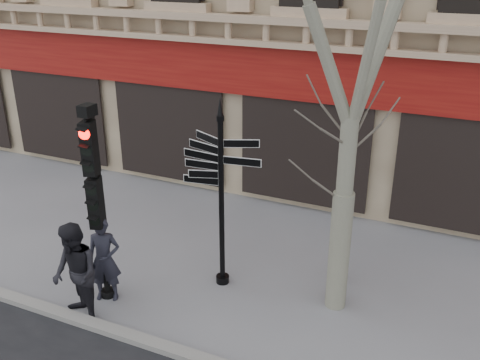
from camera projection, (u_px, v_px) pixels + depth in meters
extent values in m
plane|color=slate|center=(220.00, 310.00, 10.20)|extent=(80.00, 80.00, 0.00)
cube|color=gray|center=(183.00, 354.00, 9.01)|extent=(80.00, 0.25, 0.12)
cube|color=maroon|center=(307.00, 74.00, 12.90)|extent=(28.00, 0.25, 1.30)
cube|color=tan|center=(306.00, 34.00, 12.32)|extent=(28.00, 0.35, 0.74)
cylinder|color=black|center=(222.00, 207.00, 10.41)|extent=(0.11, 0.11, 3.47)
cylinder|color=black|center=(223.00, 279.00, 11.06)|extent=(0.27, 0.27, 0.15)
cone|color=black|center=(220.00, 106.00, 9.63)|extent=(0.12, 0.12, 0.35)
cylinder|color=black|center=(99.00, 215.00, 9.94)|extent=(0.12, 0.12, 3.59)
cylinder|color=black|center=(108.00, 293.00, 10.61)|extent=(0.27, 0.27, 0.14)
cube|color=black|center=(98.00, 202.00, 9.83)|extent=(0.51, 0.43, 0.97)
cube|color=black|center=(91.00, 147.00, 9.42)|extent=(0.51, 0.43, 0.97)
sphere|color=#FF0C05|center=(90.00, 133.00, 9.32)|extent=(0.21, 0.21, 0.21)
cube|color=black|center=(87.00, 110.00, 9.16)|extent=(0.31, 0.34, 0.21)
cylinder|color=black|center=(343.00, 226.00, 10.72)|extent=(0.12, 0.12, 2.50)
cylinder|color=black|center=(339.00, 276.00, 11.18)|extent=(0.26, 0.26, 0.14)
cube|color=black|center=(346.00, 191.00, 10.42)|extent=(0.47, 0.37, 0.95)
cylinder|color=gray|center=(339.00, 251.00, 9.91)|extent=(0.39, 0.39, 2.38)
cylinder|color=gray|center=(347.00, 159.00, 9.19)|extent=(0.30, 0.30, 1.52)
imported|color=black|center=(104.00, 259.00, 10.25)|extent=(0.75, 0.64, 1.75)
imported|color=black|center=(76.00, 274.00, 9.58)|extent=(1.19, 1.11, 1.96)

